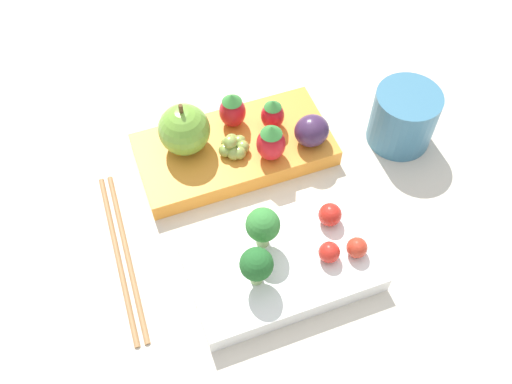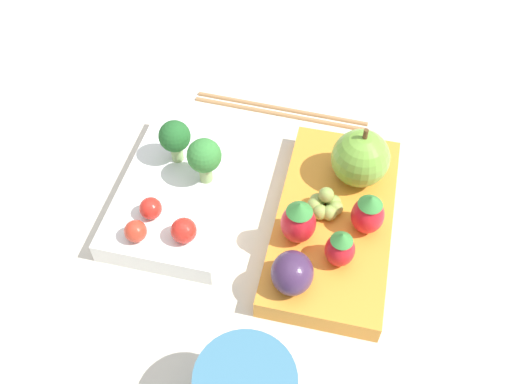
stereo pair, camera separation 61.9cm
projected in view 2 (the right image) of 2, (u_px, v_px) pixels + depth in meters
ground_plane at (257, 214)px, 0.59m from camera, size 4.00×4.00×0.00m
bento_box_savoury at (182, 190)px, 0.59m from camera, size 0.20×0.14×0.02m
bento_box_fruit at (334, 222)px, 0.57m from camera, size 0.24×0.14×0.02m
broccoli_floret_0 at (175, 138)px, 0.58m from camera, size 0.03×0.03×0.05m
broccoli_floret_1 at (204, 157)px, 0.56m from camera, size 0.03×0.03×0.05m
cherry_tomato_0 at (151, 208)px, 0.55m from camera, size 0.02×0.02×0.02m
cherry_tomato_1 at (184, 230)px, 0.53m from camera, size 0.02×0.02×0.02m
cherry_tomato_2 at (136, 231)px, 0.53m from camera, size 0.02×0.02×0.02m
apple at (360, 158)px, 0.57m from camera, size 0.06×0.06×0.07m
strawberry_0 at (340, 248)px, 0.51m from camera, size 0.03×0.03×0.04m
strawberry_1 at (368, 213)px, 0.53m from camera, size 0.03×0.03×0.05m
strawberry_2 at (299, 221)px, 0.53m from camera, size 0.03×0.03×0.05m
plum at (292, 273)px, 0.50m from camera, size 0.04×0.04×0.04m
grape_cluster at (325, 204)px, 0.56m from camera, size 0.04×0.04×0.03m
chopsticks_pair at (280, 110)px, 0.68m from camera, size 0.05×0.21×0.01m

